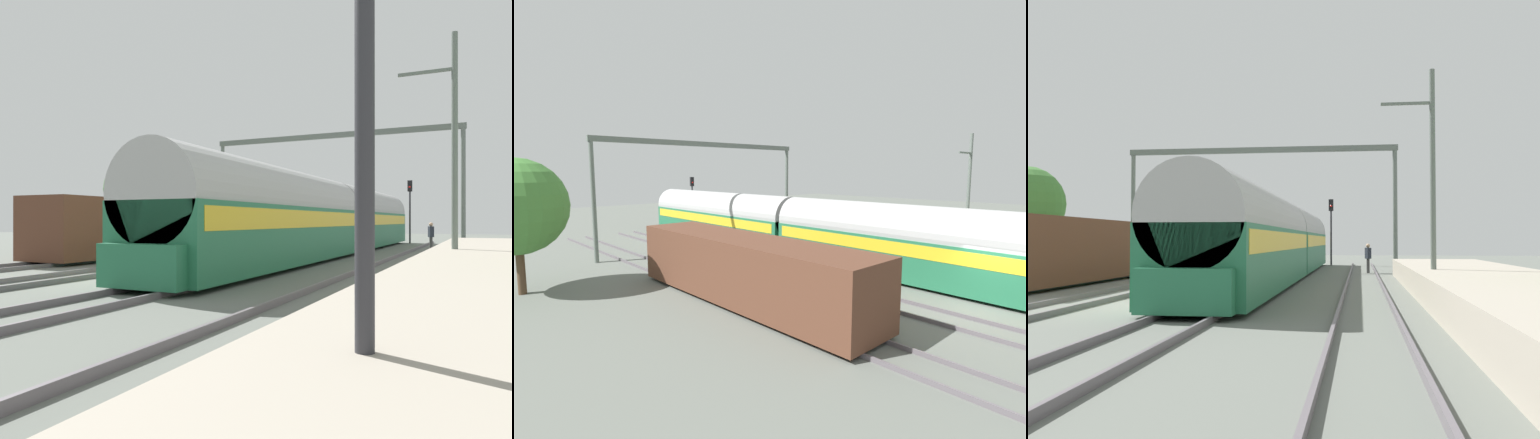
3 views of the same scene
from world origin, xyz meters
The scene contains 11 objects.
ground centered at (0.00, 0.00, 0.00)m, with size 120.00×120.00×0.00m, color #60655E.
track_west centered at (-2.15, 0.00, 0.08)m, with size 1.51×60.00×0.16m.
track_east centered at (2.15, 0.00, 0.08)m, with size 1.51×60.00×0.16m.
track_far_east centered at (6.45, 0.00, 0.08)m, with size 1.52×60.00×0.16m.
platform centered at (10.27, 2.00, 0.45)m, with size 4.40×28.00×0.90m.
passenger_train centered at (2.15, 12.96, 1.97)m, with size 2.93×32.85×3.82m.
freight_car centered at (-6.45, 7.48, 1.47)m, with size 2.80×13.00×2.70m.
person_crossing centered at (6.75, 17.89, 1.03)m, with size 0.38×0.46×1.73m.
railway_signal_far centered at (4.07, 28.56, 3.26)m, with size 0.36×0.30×5.11m.
catenary_gantry centered at (0.00, 19.78, 5.95)m, with size 17.30×0.28×7.86m.
catenary_pole_east_mid centered at (8.80, 4.20, 4.15)m, with size 1.90×0.20×8.00m.
Camera 3 is at (6.29, -16.94, 1.92)m, focal length 41.18 mm.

